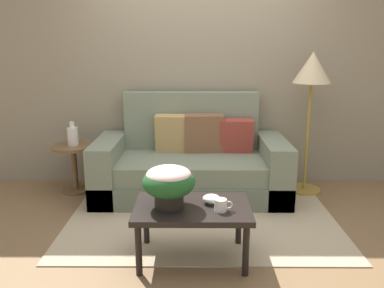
# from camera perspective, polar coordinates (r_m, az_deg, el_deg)

# --- Properties ---
(ground_plane) EXTENTS (14.00, 14.00, 0.00)m
(ground_plane) POSITION_cam_1_polar(r_m,az_deg,el_deg) (3.62, 1.47, -11.34)
(ground_plane) COLOR brown
(wall_back) EXTENTS (6.40, 0.12, 2.63)m
(wall_back) POSITION_cam_1_polar(r_m,az_deg,el_deg) (4.48, 1.27, 11.04)
(wall_back) COLOR gray
(wall_back) RESTS_ON ground
(area_rug) EXTENTS (2.43, 1.72, 0.01)m
(area_rug) POSITION_cam_1_polar(r_m,az_deg,el_deg) (3.72, 1.44, -10.51)
(area_rug) COLOR tan
(area_rug) RESTS_ON ground
(couch) EXTENTS (1.98, 0.92, 1.06)m
(couch) POSITION_cam_1_polar(r_m,az_deg,el_deg) (4.17, -0.03, -3.09)
(couch) COLOR #626B59
(couch) RESTS_ON ground
(coffee_table) EXTENTS (0.85, 0.55, 0.42)m
(coffee_table) POSITION_cam_1_polar(r_m,az_deg,el_deg) (2.91, 0.05, -9.92)
(coffee_table) COLOR black
(coffee_table) RESTS_ON ground
(side_table) EXTENTS (0.46, 0.46, 0.52)m
(side_table) POSITION_cam_1_polar(r_m,az_deg,el_deg) (4.42, -16.79, -2.19)
(side_table) COLOR brown
(side_table) RESTS_ON ground
(floor_lamp) EXTENTS (0.39, 0.39, 1.50)m
(floor_lamp) POSITION_cam_1_polar(r_m,az_deg,el_deg) (4.26, 17.03, 9.14)
(floor_lamp) COLOR olive
(floor_lamp) RESTS_ON ground
(potted_plant) EXTENTS (0.38, 0.38, 0.30)m
(potted_plant) POSITION_cam_1_polar(r_m,az_deg,el_deg) (2.82, -3.40, -5.53)
(potted_plant) COLOR black
(potted_plant) RESTS_ON coffee_table
(coffee_mug) EXTENTS (0.13, 0.09, 0.09)m
(coffee_mug) POSITION_cam_1_polar(r_m,az_deg,el_deg) (2.79, 4.25, -8.85)
(coffee_mug) COLOR white
(coffee_mug) RESTS_ON coffee_table
(snack_bowl) EXTENTS (0.13, 0.13, 0.07)m
(snack_bowl) POSITION_cam_1_polar(r_m,az_deg,el_deg) (2.92, 2.85, -7.95)
(snack_bowl) COLOR silver
(snack_bowl) RESTS_ON coffee_table
(table_vase) EXTENTS (0.11, 0.11, 0.26)m
(table_vase) POSITION_cam_1_polar(r_m,az_deg,el_deg) (4.36, -16.97, 1.18)
(table_vase) COLOR silver
(table_vase) RESTS_ON side_table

